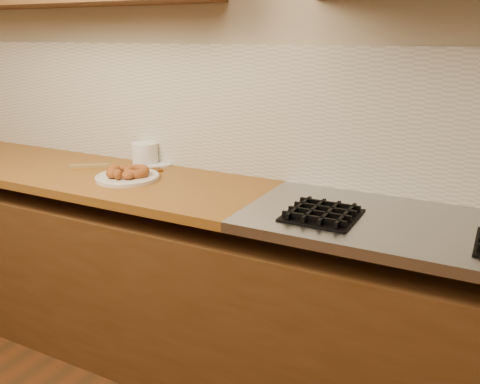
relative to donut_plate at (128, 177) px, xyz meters
name	(u,v)px	position (x,y,z in m)	size (l,w,h in m)	color
wall_back	(193,76)	(0.16, 0.33, 0.44)	(4.00, 0.02, 2.70)	#BDAA8F
base_cabinet	(164,284)	(0.16, 0.02, -0.52)	(3.60, 0.60, 0.77)	#503017
butcher_block	(56,170)	(-0.49, 0.02, -0.03)	(2.30, 0.62, 0.04)	brown
stovetop	(423,230)	(1.31, 0.02, -0.03)	(1.30, 0.62, 0.04)	#9EA0A5
backsplash	(193,108)	(0.16, 0.32, 0.29)	(3.60, 0.02, 0.60)	beige
burner_grates	(413,228)	(1.29, -0.06, 0.00)	(0.91, 0.26, 0.03)	black
donut_plate	(128,177)	(0.00, 0.00, 0.00)	(0.29, 0.29, 0.02)	beige
ring_donut	(136,171)	(0.04, 0.02, 0.03)	(0.12, 0.12, 0.04)	#994B1D
fried_dough_chunks	(121,172)	(-0.02, -0.02, 0.03)	(0.19, 0.21, 0.05)	#994B1D
plastic_tub	(145,154)	(-0.10, 0.27, 0.05)	(0.13, 0.13, 0.11)	silver
tub_lid	(159,164)	(-0.04, 0.29, 0.00)	(0.14, 0.14, 0.01)	silver
brass_jar_lid	(156,170)	(0.03, 0.17, 0.00)	(0.07, 0.07, 0.01)	#9E6220
wooden_utensil	(90,166)	(-0.31, 0.08, 0.00)	(0.20, 0.02, 0.02)	olive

